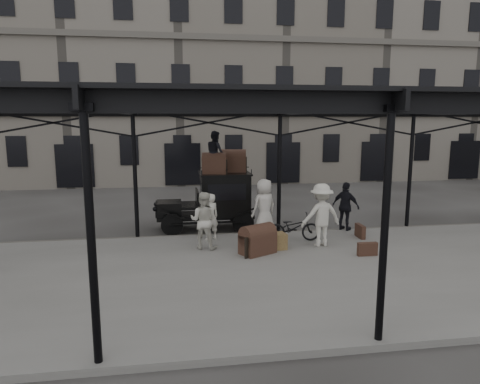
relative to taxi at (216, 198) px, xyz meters
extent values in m
plane|color=#383533|center=(2.13, -3.22, -1.20)|extent=(120.00, 120.00, 0.00)
cube|color=slate|center=(2.13, -5.22, -1.13)|extent=(28.00, 8.00, 0.15)
cylinder|color=black|center=(2.13, -1.22, 0.95)|extent=(0.14, 0.14, 4.30)
cylinder|color=black|center=(2.13, -9.02, 0.95)|extent=(0.14, 0.14, 4.30)
cube|color=black|center=(2.13, -1.22, 3.28)|extent=(22.00, 0.10, 0.45)
cube|color=black|center=(2.13, -9.02, 3.28)|extent=(22.00, 0.10, 0.45)
cube|color=black|center=(2.13, -4.92, 3.45)|extent=(22.50, 9.00, 0.08)
cube|color=silver|center=(2.13, -4.92, 3.52)|extent=(18.00, 7.00, 0.04)
cube|color=slate|center=(2.13, 14.78, 5.80)|extent=(64.00, 8.00, 14.00)
cylinder|color=black|center=(-1.68, -0.72, -0.80)|extent=(0.80, 0.10, 0.80)
cylinder|color=black|center=(-1.68, 0.72, -0.80)|extent=(0.80, 0.10, 0.80)
cylinder|color=black|center=(0.92, -0.72, -0.80)|extent=(0.80, 0.10, 0.80)
cylinder|color=black|center=(0.92, 0.72, -0.80)|extent=(0.80, 0.10, 0.80)
cube|color=black|center=(-0.43, 0.00, -0.65)|extent=(3.60, 1.25, 0.12)
cube|color=black|center=(-1.78, 0.00, -0.35)|extent=(0.90, 1.00, 0.55)
cube|color=black|center=(-2.25, 0.00, -0.35)|extent=(0.06, 0.70, 0.55)
cube|color=black|center=(-0.98, 0.00, -0.25)|extent=(0.70, 1.30, 0.10)
cube|color=black|center=(0.32, 0.00, 0.15)|extent=(1.80, 1.45, 1.55)
cube|color=black|center=(0.32, -0.73, 0.35)|extent=(1.40, 0.02, 0.60)
cube|color=black|center=(0.32, 0.00, 0.95)|extent=(1.90, 1.55, 0.06)
imported|color=silver|center=(-0.39, -1.91, -0.27)|extent=(0.67, 0.57, 1.57)
imported|color=beige|center=(-0.68, -2.89, -0.15)|extent=(1.06, 0.95, 1.80)
imported|color=beige|center=(1.56, -1.42, -0.08)|extent=(1.13, 0.99, 1.95)
imported|color=black|center=(4.58, -1.42, -0.17)|extent=(1.01, 1.06, 1.77)
imported|color=beige|center=(3.04, -3.18, -0.04)|extent=(1.39, 0.91, 2.02)
imported|color=black|center=(2.32, -2.52, -0.59)|extent=(1.81, 0.74, 0.93)
imported|color=black|center=(-0.03, -0.10, 1.76)|extent=(0.79, 0.90, 1.56)
cube|color=olive|center=(1.55, -3.31, -0.80)|extent=(0.67, 0.54, 0.50)
cube|color=#4C2F23|center=(4.71, -2.46, -0.83)|extent=(0.16, 0.60, 0.45)
cube|color=#4C2F23|center=(4.09, -4.36, -0.85)|extent=(0.60, 0.15, 0.40)
camera|label=1|loc=(-1.50, -15.90, 2.97)|focal=32.00mm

